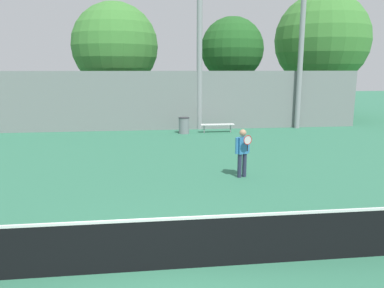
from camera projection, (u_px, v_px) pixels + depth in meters
name	position (u px, v px, depth m)	size (l,w,h in m)	color
ground_plane	(153.00, 270.00, 6.72)	(100.00, 100.00, 0.00)	#337556
tennis_net	(153.00, 244.00, 6.62)	(12.19, 0.09, 0.99)	black
tennis_player	(243.00, 150.00, 12.30)	(0.53, 0.48, 1.61)	#282D47
bench_courtside_near	(217.00, 125.00, 21.02)	(1.90, 0.40, 0.48)	white
light_pole_near_left	(200.00, 29.00, 21.18)	(0.90, 0.60, 10.38)	#939399
light_pole_far_right	(301.00, 46.00, 21.77)	(0.90, 0.60, 8.58)	#939399
trash_bin	(184.00, 125.00, 20.72)	(0.61, 0.61, 0.90)	gray
back_fence	(147.00, 101.00, 21.57)	(25.49, 0.06, 3.41)	gray
tree_green_tall	(115.00, 46.00, 24.69)	(5.64, 5.64, 7.82)	brown
tree_green_broad	(322.00, 41.00, 26.94)	(6.70, 6.70, 8.87)	brown
tree_dark_dense	(232.00, 49.00, 25.19)	(4.24, 4.24, 6.95)	brown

